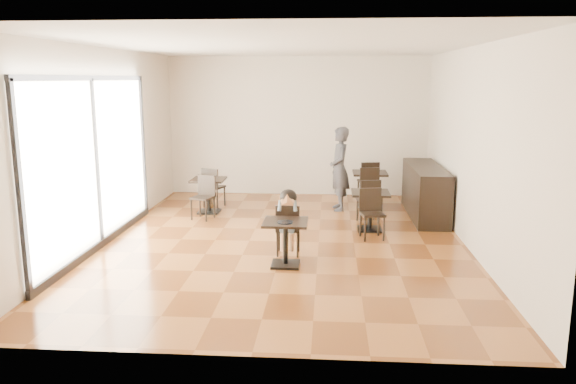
# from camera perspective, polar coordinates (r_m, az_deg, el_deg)

# --- Properties ---
(floor) EXTENTS (6.00, 8.00, 0.01)m
(floor) POSITION_cam_1_polar(r_m,az_deg,el_deg) (9.47, -0.42, -5.05)
(floor) COLOR brown
(floor) RESTS_ON ground
(ceiling) EXTENTS (6.00, 8.00, 0.01)m
(ceiling) POSITION_cam_1_polar(r_m,az_deg,el_deg) (9.10, -0.46, 14.66)
(ceiling) COLOR silver
(ceiling) RESTS_ON floor
(wall_back) EXTENTS (6.00, 0.01, 3.20)m
(wall_back) POSITION_cam_1_polar(r_m,az_deg,el_deg) (13.12, 0.98, 6.68)
(wall_back) COLOR beige
(wall_back) RESTS_ON floor
(wall_front) EXTENTS (6.00, 0.01, 3.20)m
(wall_front) POSITION_cam_1_polar(r_m,az_deg,el_deg) (5.22, -3.99, -0.63)
(wall_front) COLOR beige
(wall_front) RESTS_ON floor
(wall_left) EXTENTS (0.01, 8.00, 3.20)m
(wall_left) POSITION_cam_1_polar(r_m,az_deg,el_deg) (9.86, -18.16, 4.53)
(wall_left) COLOR beige
(wall_left) RESTS_ON floor
(wall_right) EXTENTS (0.01, 8.00, 3.20)m
(wall_right) POSITION_cam_1_polar(r_m,az_deg,el_deg) (9.40, 18.17, 4.22)
(wall_right) COLOR beige
(wall_right) RESTS_ON floor
(storefront_window) EXTENTS (0.04, 4.50, 2.60)m
(storefront_window) POSITION_cam_1_polar(r_m,az_deg,el_deg) (9.41, -19.05, 2.94)
(storefront_window) COLOR white
(storefront_window) RESTS_ON floor
(child_table) EXTENTS (0.64, 0.64, 0.67)m
(child_table) POSITION_cam_1_polar(r_m,az_deg,el_deg) (8.19, -0.26, -5.24)
(child_table) COLOR black
(child_table) RESTS_ON floor
(child_chair) EXTENTS (0.36, 0.36, 0.81)m
(child_chair) POSITION_cam_1_polar(r_m,az_deg,el_deg) (8.70, 0.02, -3.78)
(child_chair) COLOR black
(child_chair) RESTS_ON floor
(child) EXTENTS (0.36, 0.51, 1.02)m
(child) POSITION_cam_1_polar(r_m,az_deg,el_deg) (8.68, 0.02, -3.11)
(child) COLOR gray
(child) RESTS_ON child_chair
(plate) EXTENTS (0.23, 0.23, 0.01)m
(plate) POSITION_cam_1_polar(r_m,az_deg,el_deg) (8.01, -0.32, -3.09)
(plate) COLOR black
(plate) RESTS_ON child_table
(pizza_slice) EXTENTS (0.24, 0.18, 0.05)m
(pizza_slice) POSITION_cam_1_polar(r_m,az_deg,el_deg) (8.40, -0.07, -0.97)
(pizza_slice) COLOR tan
(pizza_slice) RESTS_ON child
(adult_patron) EXTENTS (0.52, 0.69, 1.73)m
(adult_patron) POSITION_cam_1_polar(r_m,az_deg,el_deg) (11.62, 5.25, 2.36)
(adult_patron) COLOR #39383E
(adult_patron) RESTS_ON floor
(cafe_table_mid) EXTENTS (0.78, 0.78, 0.71)m
(cafe_table_mid) POSITION_cam_1_polar(r_m,az_deg,el_deg) (10.19, 8.33, -1.93)
(cafe_table_mid) COLOR black
(cafe_table_mid) RESTS_ON floor
(cafe_table_left) EXTENTS (0.83, 0.83, 0.70)m
(cafe_table_left) POSITION_cam_1_polar(r_m,az_deg,el_deg) (11.53, -8.06, -0.37)
(cafe_table_left) COLOR black
(cafe_table_left) RESTS_ON floor
(cafe_table_back) EXTENTS (0.83, 0.83, 0.75)m
(cafe_table_back) POSITION_cam_1_polar(r_m,az_deg,el_deg) (12.03, 8.28, 0.24)
(cafe_table_back) COLOR black
(cafe_table_back) RESTS_ON floor
(chair_mid_a) EXTENTS (0.45, 0.45, 0.85)m
(chair_mid_a) POSITION_cam_1_polar(r_m,az_deg,el_deg) (10.71, 8.14, -0.88)
(chair_mid_a) COLOR black
(chair_mid_a) RESTS_ON floor
(chair_mid_b) EXTENTS (0.45, 0.45, 0.85)m
(chair_mid_b) POSITION_cam_1_polar(r_m,az_deg,el_deg) (9.64, 8.56, -2.27)
(chair_mid_b) COLOR black
(chair_mid_b) RESTS_ON floor
(chair_left_a) EXTENTS (0.48, 0.48, 0.84)m
(chair_left_a) POSITION_cam_1_polar(r_m,az_deg,el_deg) (12.05, -7.52, 0.49)
(chair_left_a) COLOR black
(chair_left_a) RESTS_ON floor
(chair_left_b) EXTENTS (0.48, 0.48, 0.84)m
(chair_left_b) POSITION_cam_1_polar(r_m,az_deg,el_deg) (10.99, -8.67, -0.59)
(chair_left_b) COLOR black
(chair_left_b) RESTS_ON floor
(chair_back_a) EXTENTS (0.47, 0.47, 0.91)m
(chair_back_a) POSITION_cam_1_polar(r_m,az_deg,el_deg) (12.56, 8.12, 1.07)
(chair_back_a) COLOR black
(chair_back_a) RESTS_ON floor
(chair_back_b) EXTENTS (0.47, 0.47, 0.91)m
(chair_back_b) POSITION_cam_1_polar(r_m,az_deg,el_deg) (11.48, 8.48, 0.08)
(chair_back_b) COLOR black
(chair_back_b) RESTS_ON floor
(service_counter) EXTENTS (0.60, 2.40, 1.00)m
(service_counter) POSITION_cam_1_polar(r_m,az_deg,el_deg) (11.43, 13.76, 0.07)
(service_counter) COLOR black
(service_counter) RESTS_ON floor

